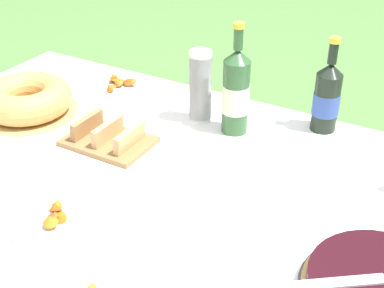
{
  "coord_description": "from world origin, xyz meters",
  "views": [
    {
      "loc": [
        0.72,
        -0.98,
        1.54
      ],
      "look_at": [
        0.08,
        0.15,
        0.77
      ],
      "focal_mm": 50.0,
      "sensor_mm": 36.0,
      "label": 1
    }
  ],
  "objects_px": {
    "bundt_cake": "(27,99)",
    "snack_plate_right": "(118,85)",
    "cider_bottle_green": "(236,92)",
    "snack_plate_left": "(59,221)",
    "cup_stack": "(200,87)",
    "bread_board": "(108,138)",
    "juice_bottle_red": "(327,97)"
  },
  "relations": [
    {
      "from": "bundt_cake",
      "to": "juice_bottle_red",
      "type": "bearing_deg",
      "value": 23.29
    },
    {
      "from": "bundt_cake",
      "to": "cider_bottle_green",
      "type": "bearing_deg",
      "value": 19.76
    },
    {
      "from": "juice_bottle_red",
      "to": "cup_stack",
      "type": "bearing_deg",
      "value": -158.8
    },
    {
      "from": "bundt_cake",
      "to": "snack_plate_left",
      "type": "height_order",
      "value": "bundt_cake"
    },
    {
      "from": "cup_stack",
      "to": "bread_board",
      "type": "distance_m",
      "value": 0.33
    },
    {
      "from": "cider_bottle_green",
      "to": "snack_plate_left",
      "type": "relative_size",
      "value": 1.52
    },
    {
      "from": "juice_bottle_red",
      "to": "snack_plate_right",
      "type": "height_order",
      "value": "juice_bottle_red"
    },
    {
      "from": "bundt_cake",
      "to": "snack_plate_right",
      "type": "height_order",
      "value": "bundt_cake"
    },
    {
      "from": "snack_plate_left",
      "to": "bundt_cake",
      "type": "bearing_deg",
      "value": 140.85
    },
    {
      "from": "snack_plate_left",
      "to": "bread_board",
      "type": "xyz_separation_m",
      "value": [
        -0.13,
        0.37,
        0.01
      ]
    },
    {
      "from": "cider_bottle_green",
      "to": "juice_bottle_red",
      "type": "height_order",
      "value": "cider_bottle_green"
    },
    {
      "from": "snack_plate_right",
      "to": "snack_plate_left",
      "type": "bearing_deg",
      "value": -63.96
    },
    {
      "from": "bundt_cake",
      "to": "cup_stack",
      "type": "xyz_separation_m",
      "value": [
        0.53,
        0.24,
        0.07
      ]
    },
    {
      "from": "cider_bottle_green",
      "to": "snack_plate_left",
      "type": "height_order",
      "value": "cider_bottle_green"
    },
    {
      "from": "juice_bottle_red",
      "to": "snack_plate_right",
      "type": "bearing_deg",
      "value": -173.79
    },
    {
      "from": "cider_bottle_green",
      "to": "bundt_cake",
      "type": "bearing_deg",
      "value": -160.24
    },
    {
      "from": "bundt_cake",
      "to": "juice_bottle_red",
      "type": "height_order",
      "value": "juice_bottle_red"
    },
    {
      "from": "snack_plate_right",
      "to": "bread_board",
      "type": "relative_size",
      "value": 0.73
    },
    {
      "from": "juice_bottle_red",
      "to": "bread_board",
      "type": "bearing_deg",
      "value": -142.32
    },
    {
      "from": "snack_plate_left",
      "to": "bread_board",
      "type": "bearing_deg",
      "value": 109.59
    },
    {
      "from": "cup_stack",
      "to": "juice_bottle_red",
      "type": "bearing_deg",
      "value": 21.2
    },
    {
      "from": "bundt_cake",
      "to": "cider_bottle_green",
      "type": "distance_m",
      "value": 0.7
    },
    {
      "from": "juice_bottle_red",
      "to": "snack_plate_left",
      "type": "height_order",
      "value": "juice_bottle_red"
    },
    {
      "from": "cider_bottle_green",
      "to": "snack_plate_right",
      "type": "xyz_separation_m",
      "value": [
        -0.51,
        0.07,
        -0.12
      ]
    },
    {
      "from": "cider_bottle_green",
      "to": "snack_plate_right",
      "type": "relative_size",
      "value": 1.85
    },
    {
      "from": "snack_plate_right",
      "to": "juice_bottle_red",
      "type": "bearing_deg",
      "value": 6.21
    },
    {
      "from": "cup_stack",
      "to": "snack_plate_right",
      "type": "xyz_separation_m",
      "value": [
        -0.38,
        0.06,
        -0.11
      ]
    },
    {
      "from": "bundt_cake",
      "to": "snack_plate_right",
      "type": "relative_size",
      "value": 1.72
    },
    {
      "from": "bundt_cake",
      "to": "cider_bottle_green",
      "type": "xyz_separation_m",
      "value": [
        0.65,
        0.23,
        0.08
      ]
    },
    {
      "from": "bundt_cake",
      "to": "snack_plate_left",
      "type": "xyz_separation_m",
      "value": [
        0.49,
        -0.4,
        -0.04
      ]
    },
    {
      "from": "cup_stack",
      "to": "cider_bottle_green",
      "type": "distance_m",
      "value": 0.13
    },
    {
      "from": "cup_stack",
      "to": "snack_plate_right",
      "type": "relative_size",
      "value": 1.26
    }
  ]
}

